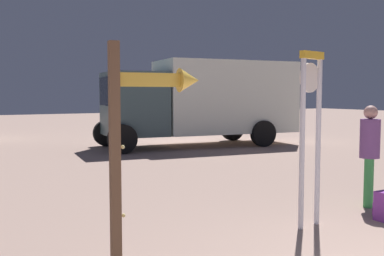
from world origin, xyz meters
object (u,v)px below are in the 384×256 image
at_px(standing_clock, 310,121).
at_px(arrow_sign, 145,122).
at_px(backpack, 384,206).
at_px(person_near_clock, 370,150).
at_px(box_truck_near, 205,99).

relative_size(standing_clock, arrow_sign, 1.02).
height_order(standing_clock, backpack, standing_clock).
relative_size(person_near_clock, backpack, 3.88).
height_order(person_near_clock, box_truck_near, box_truck_near).
height_order(backpack, box_truck_near, box_truck_near).
xyz_separation_m(arrow_sign, person_near_clock, (4.16, 0.59, -0.61)).
relative_size(backpack, box_truck_near, 0.06).
bearing_deg(standing_clock, backpack, -15.82).
xyz_separation_m(arrow_sign, box_truck_near, (6.42, 9.30, 0.11)).
distance_m(arrow_sign, box_truck_near, 11.30).
bearing_deg(backpack, arrow_sign, 178.94).
height_order(arrow_sign, box_truck_near, box_truck_near).
bearing_deg(person_near_clock, arrow_sign, -172.00).
relative_size(standing_clock, backpack, 5.66).
bearing_deg(backpack, person_near_clock, 54.22).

